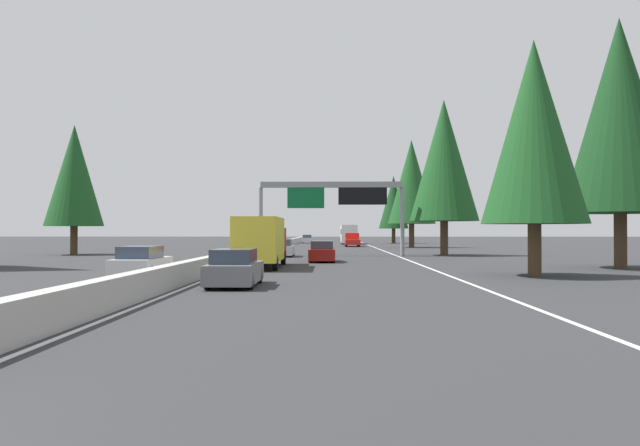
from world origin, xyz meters
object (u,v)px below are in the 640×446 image
Objects in this scene: conifer_right_far at (411,182)px; conifer_left_near at (74,176)px; oncoming_near at (141,263)px; conifer_right_mid at (444,160)px; conifer_right_near at (620,115)px; sedan_far_right at (235,269)px; minivan_far_center at (348,237)px; sedan_mid_center at (322,252)px; box_truck_near_center at (261,240)px; sign_gantry_overhead at (333,197)px; bus_distant_b at (348,233)px; conifer_right_distant at (394,202)px; sedan_far_left at (283,248)px; conifer_right_foreground at (534,132)px; pickup_distant_a at (352,240)px; sedan_mid_right at (307,239)px.

conifer_right_far reaches higher than conifer_left_near.
conifer_right_mid reaches higher than oncoming_near.
conifer_right_mid is at bearing 20.16° from conifer_right_near.
minivan_far_center is (97.16, -7.17, 0.27)m from sedan_far_right.
sedan_mid_center is 0.52× the size of box_truck_near_center.
sign_gantry_overhead is 1.07× the size of conifer_left_near.
conifer_right_far is at bearing -160.66° from bus_distant_b.
conifer_right_distant is at bearing -10.18° from sedan_far_right.
conifer_left_near is (-46.02, 26.36, 5.50)m from bus_distant_b.
minivan_far_center is at bearing -2.64° from sign_gantry_overhead.
oncoming_near is (-23.16, 4.77, 0.00)m from sedan_far_left.
conifer_right_near is at bearing -48.47° from conifer_right_foreground.
pickup_distant_a is (41.83, -3.59, 0.23)m from sedan_mid_center.
minivan_far_center is 71.39m from conifer_left_near.
sedan_mid_right is at bearing 0.01° from box_truck_near_center.
pickup_distant_a is 0.47× the size of conifer_left_near.
minivan_far_center is at bearing -0.62° from pickup_distant_a.
conifer_left_near is (0.93, 33.46, -1.22)m from conifer_right_mid.
sedan_mid_center is 0.79× the size of pickup_distant_a.
conifer_right_mid is (1.29, -9.82, 3.31)m from sign_gantry_overhead.
oncoming_near is at bearing 176.58° from sedan_mid_right.
sedan_mid_center is 18.00m from conifer_right_foreground.
conifer_right_near is (7.51, -25.68, 8.23)m from oncoming_near.
sedan_mid_center is 41.99m from pickup_distant_a.
sedan_mid_center is 58.56m from bus_distant_b.
conifer_right_near is (-15.64, -20.90, 8.23)m from sedan_far_left.
sedan_far_left is at bearing 21.79° from sedan_mid_center.
sign_gantry_overhead is 6.37m from sedan_far_left.
sign_gantry_overhead is 17.90m from box_truck_near_center.
oncoming_near is at bearing 172.51° from minivan_far_center.
conifer_right_mid reaches higher than sedan_mid_center.
minivan_far_center is at bearing -5.03° from box_truck_near_center.
sedan_mid_center is 0.31× the size of conifer_right_far.
conifer_right_far is 1.18× the size of conifer_left_near.
conifer_right_far is (25.37, -0.48, 0.11)m from conifer_right_mid.
minivan_far_center is 19.87m from bus_distant_b.
sedan_mid_right and oncoming_near have the same top height.
conifer_right_near reaches higher than sedan_far_right.
conifer_right_distant is (52.45, -10.61, 1.96)m from sign_gantry_overhead.
conifer_right_near is (-85.32, -13.48, 7.96)m from minivan_far_center.
sedan_far_left is 16.35m from conifer_right_mid.
sedan_far_right is 0.79× the size of pickup_distant_a.
pickup_distant_a is 32.06m from conifer_right_mid.
conifer_right_foreground reaches higher than sedan_mid_right.
sign_gantry_overhead is 24.24m from conifer_right_near.
box_truck_near_center is 71.13m from sedan_mid_right.
conifer_right_foreground is (-91.56, -6.44, 6.01)m from minivan_far_center.
sedan_mid_center and sedan_mid_right have the same top height.
sedan_mid_center is 0.38× the size of bus_distant_b.
sedan_mid_right is 1.00× the size of oncoming_near.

